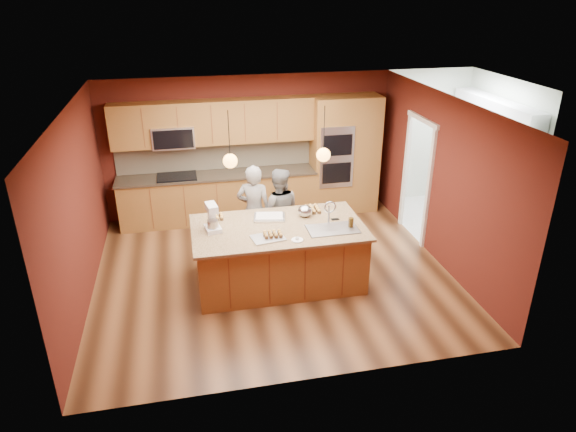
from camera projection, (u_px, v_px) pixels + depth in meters
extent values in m
plane|color=#3F2413|center=(273.00, 272.00, 8.23)|extent=(5.50, 5.50, 0.00)
plane|color=white|center=(270.00, 103.00, 7.11)|extent=(5.50, 5.50, 0.00)
plane|color=#4E1811|center=(249.00, 146.00, 9.89)|extent=(5.50, 0.00, 5.50)
plane|color=#4E1811|center=(314.00, 280.00, 5.44)|extent=(5.50, 0.00, 5.50)
plane|color=#4E1811|center=(78.00, 209.00, 7.15)|extent=(0.00, 5.00, 5.00)
plane|color=#4E1811|center=(441.00, 180.00, 8.19)|extent=(0.00, 5.00, 5.00)
cube|color=brown|center=(219.00, 198.00, 9.88)|extent=(3.70, 0.60, 0.90)
cube|color=#332A1F|center=(217.00, 175.00, 9.68)|extent=(3.74, 0.64, 0.04)
cube|color=#C5B694|center=(215.00, 155.00, 9.81)|extent=(3.70, 0.03, 0.56)
cube|color=brown|center=(214.00, 122.00, 9.38)|extent=(3.70, 0.36, 0.80)
cube|color=black|center=(177.00, 177.00, 9.51)|extent=(0.72, 0.52, 0.03)
cube|color=silver|center=(173.00, 136.00, 9.32)|extent=(0.76, 0.40, 0.40)
cube|color=brown|center=(332.00, 156.00, 10.01)|extent=(0.80, 0.60, 2.30)
cube|color=silver|center=(337.00, 158.00, 9.72)|extent=(0.66, 0.04, 1.20)
cube|color=brown|center=(364.00, 153.00, 10.13)|extent=(0.50, 0.60, 2.30)
plane|color=beige|center=(446.00, 221.00, 9.98)|extent=(2.60, 2.60, 0.00)
plane|color=beige|center=(499.00, 151.00, 9.59)|extent=(0.00, 2.70, 2.70)
cube|color=white|center=(495.00, 120.00, 9.31)|extent=(0.35, 2.40, 0.75)
cylinder|color=black|center=(229.00, 136.00, 6.88)|extent=(0.01, 0.01, 0.70)
sphere|color=#F09A3C|center=(230.00, 161.00, 7.02)|extent=(0.20, 0.20, 0.20)
cylinder|color=black|center=(324.00, 131.00, 7.13)|extent=(0.01, 0.01, 0.70)
sphere|color=#F09A3C|center=(323.00, 155.00, 7.27)|extent=(0.20, 0.20, 0.20)
cube|color=brown|center=(278.00, 255.00, 7.79)|extent=(2.45, 1.32, 0.90)
cube|color=tan|center=(278.00, 228.00, 7.60)|extent=(2.55, 1.42, 0.04)
cube|color=silver|center=(333.00, 234.00, 7.54)|extent=(0.73, 0.43, 0.18)
imported|color=black|center=(254.00, 211.00, 8.46)|extent=(0.67, 0.55, 1.58)
imported|color=slate|center=(279.00, 211.00, 8.56)|extent=(0.82, 0.69, 1.50)
cube|color=white|center=(213.00, 229.00, 7.45)|extent=(0.26, 0.31, 0.06)
cube|color=white|center=(212.00, 215.00, 7.49)|extent=(0.12, 0.10, 0.28)
cube|color=white|center=(211.00, 208.00, 7.34)|extent=(0.18, 0.30, 0.11)
cylinder|color=#AFB1B6|center=(213.00, 225.00, 7.38)|extent=(0.16, 0.16, 0.15)
cube|color=white|center=(269.00, 217.00, 7.85)|extent=(0.53, 0.43, 0.03)
cube|color=silver|center=(269.00, 216.00, 7.84)|extent=(0.45, 0.36, 0.02)
cube|color=silver|center=(268.00, 238.00, 7.23)|extent=(0.50, 0.39, 0.02)
ellipsoid|color=#AFB1B6|center=(305.00, 211.00, 7.89)|extent=(0.22, 0.22, 0.19)
cylinder|color=white|center=(297.00, 240.00, 7.18)|extent=(0.17, 0.17, 0.01)
cylinder|color=#38270B|center=(351.00, 223.00, 7.54)|extent=(0.08, 0.08, 0.15)
cube|color=black|center=(335.00, 219.00, 7.81)|extent=(0.12, 0.07, 0.01)
cube|color=white|center=(484.00, 199.00, 9.60)|extent=(0.84, 0.85, 1.06)
cube|color=white|center=(463.00, 189.00, 10.27)|extent=(0.64, 0.66, 0.92)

